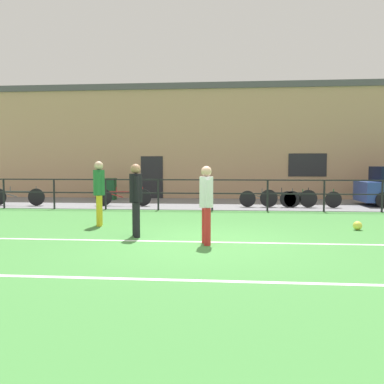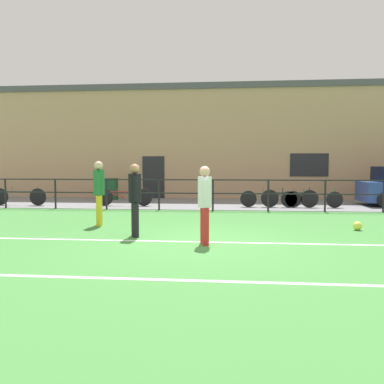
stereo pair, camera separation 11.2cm
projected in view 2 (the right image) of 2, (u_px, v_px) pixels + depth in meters
ground at (201, 243)px, 8.54m from camera, size 60.00×44.00×0.04m
field_line_touchline at (201, 242)px, 8.60m from camera, size 36.00×0.11×0.00m
field_line_hash at (186, 280)px, 5.74m from camera, size 36.00×0.11×0.00m
pavement_strip at (215, 204)px, 16.98m from camera, size 48.00×5.00×0.02m
perimeter_fence at (213, 190)px, 14.45m from camera, size 36.07×0.07×1.15m
clubhouse_facade at (218, 142)px, 20.46m from camera, size 28.00×2.56×5.67m
player_goalkeeper at (135, 195)px, 9.20m from camera, size 0.30×0.44×1.70m
player_striker at (99, 189)px, 10.89m from camera, size 0.31×0.47×1.78m
player_winger at (205, 200)px, 8.30m from camera, size 0.29×0.44×1.65m
soccer_ball_match at (358, 226)px, 10.13m from camera, size 0.23×0.23×0.23m
bicycle_parked_0 at (312, 199)px, 15.30m from camera, size 2.36×0.04×0.73m
bicycle_parked_1 at (19, 196)px, 16.19m from camera, size 2.33×0.04×0.79m
bicycle_parked_2 at (271, 199)px, 15.45m from camera, size 2.37×0.04×0.74m
bicycle_parked_3 at (124, 197)px, 16.02m from camera, size 2.30×0.04×0.78m
bicycle_parked_4 at (289, 198)px, 15.38m from camera, size 2.20×0.04×0.78m
trash_bin_0 at (111, 189)px, 18.78m from camera, size 0.56×0.47×1.02m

